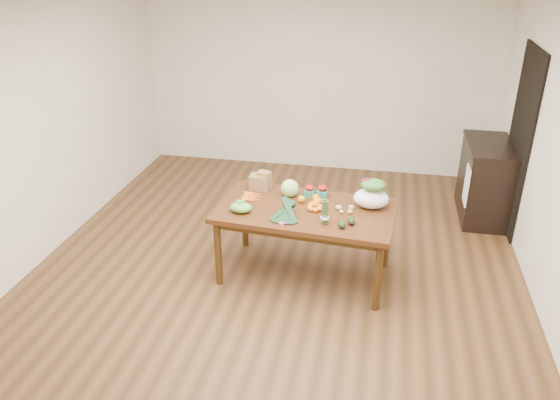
% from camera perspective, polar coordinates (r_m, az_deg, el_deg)
% --- Properties ---
extents(floor, '(6.00, 6.00, 0.00)m').
position_cam_1_polar(floor, '(5.68, -0.46, -7.62)').
color(floor, brown).
rests_on(floor, ground).
extents(room_walls, '(5.02, 6.02, 2.70)m').
position_cam_1_polar(room_walls, '(5.07, -0.51, 5.26)').
color(room_walls, white).
rests_on(room_walls, floor).
extents(dining_table, '(1.78, 1.08, 0.75)m').
position_cam_1_polar(dining_table, '(5.47, 2.62, -4.41)').
color(dining_table, '#472610').
rests_on(dining_table, floor).
extents(doorway_dark, '(0.02, 1.00, 2.10)m').
position_cam_1_polar(doorway_dark, '(6.75, 23.71, 5.62)').
color(doorway_dark, black).
rests_on(doorway_dark, floor).
extents(cabinet, '(0.52, 1.02, 0.94)m').
position_cam_1_polar(cabinet, '(7.06, 20.58, 1.93)').
color(cabinet, black).
rests_on(cabinet, floor).
extents(dish_towel, '(0.02, 0.28, 0.45)m').
position_cam_1_polar(dish_towel, '(6.64, 18.91, 1.46)').
color(dish_towel, white).
rests_on(dish_towel, cabinet).
extents(paper_bag, '(0.28, 0.24, 0.19)m').
position_cam_1_polar(paper_bag, '(5.68, -2.17, 2.05)').
color(paper_bag, olive).
rests_on(paper_bag, dining_table).
extents(cabbage, '(0.18, 0.18, 0.18)m').
position_cam_1_polar(cabbage, '(5.51, 1.04, 1.25)').
color(cabbage, '#ADD379').
rests_on(cabbage, dining_table).
extents(strawberry_basket_a, '(0.11, 0.11, 0.09)m').
position_cam_1_polar(strawberry_basket_a, '(5.55, 3.09, 0.89)').
color(strawberry_basket_a, '#B2180B').
rests_on(strawberry_basket_a, dining_table).
extents(strawberry_basket_b, '(0.11, 0.11, 0.10)m').
position_cam_1_polar(strawberry_basket_b, '(5.54, 4.46, 0.84)').
color(strawberry_basket_b, '#B30F0B').
rests_on(strawberry_basket_b, dining_table).
extents(orange_a, '(0.07, 0.07, 0.07)m').
position_cam_1_polar(orange_a, '(5.40, 2.25, 0.10)').
color(orange_a, orange).
rests_on(orange_a, dining_table).
extents(orange_b, '(0.07, 0.07, 0.07)m').
position_cam_1_polar(orange_b, '(5.45, 3.76, 0.27)').
color(orange_b, orange).
rests_on(orange_b, dining_table).
extents(orange_c, '(0.09, 0.09, 0.09)m').
position_cam_1_polar(orange_c, '(5.35, 3.93, -0.13)').
color(orange_c, orange).
rests_on(orange_c, dining_table).
extents(mandarin_cluster, '(0.19, 0.19, 0.08)m').
position_cam_1_polar(mandarin_cluster, '(5.27, 3.60, -0.58)').
color(mandarin_cluster, orange).
rests_on(mandarin_cluster, dining_table).
extents(carrots, '(0.24, 0.23, 0.03)m').
position_cam_1_polar(carrots, '(5.51, -2.88, 0.35)').
color(carrots, orange).
rests_on(carrots, dining_table).
extents(snap_pea_bag, '(0.22, 0.16, 0.10)m').
position_cam_1_polar(snap_pea_bag, '(5.22, -4.11, -0.78)').
color(snap_pea_bag, '#619B34').
rests_on(snap_pea_bag, dining_table).
extents(kale_bunch, '(0.35, 0.42, 0.16)m').
position_cam_1_polar(kale_bunch, '(5.05, 0.50, -1.26)').
color(kale_bunch, black).
rests_on(kale_bunch, dining_table).
extents(asparagus_bundle, '(0.09, 0.12, 0.26)m').
position_cam_1_polar(asparagus_bundle, '(4.97, 4.72, -1.23)').
color(asparagus_bundle, '#487937').
rests_on(asparagus_bundle, dining_table).
extents(potato_a, '(0.06, 0.05, 0.05)m').
position_cam_1_polar(potato_a, '(5.29, 6.11, -0.78)').
color(potato_a, tan).
rests_on(potato_a, dining_table).
extents(potato_b, '(0.05, 0.04, 0.04)m').
position_cam_1_polar(potato_b, '(5.22, 6.44, -1.22)').
color(potato_b, tan).
rests_on(potato_b, dining_table).
extents(potato_c, '(0.06, 0.05, 0.05)m').
position_cam_1_polar(potato_c, '(5.30, 7.46, -0.79)').
color(potato_c, tan).
rests_on(potato_c, dining_table).
extents(potato_d, '(0.05, 0.04, 0.04)m').
position_cam_1_polar(potato_d, '(5.29, 6.29, -0.81)').
color(potato_d, tan).
rests_on(potato_d, dining_table).
extents(potato_e, '(0.05, 0.05, 0.04)m').
position_cam_1_polar(potato_e, '(5.23, 7.34, -1.21)').
color(potato_e, tan).
rests_on(potato_e, dining_table).
extents(avocado_a, '(0.10, 0.12, 0.07)m').
position_cam_1_polar(avocado_a, '(4.96, 6.47, -2.53)').
color(avocado_a, black).
rests_on(avocado_a, dining_table).
extents(avocado_b, '(0.10, 0.12, 0.07)m').
position_cam_1_polar(avocado_b, '(5.03, 7.44, -2.16)').
color(avocado_b, black).
rests_on(avocado_b, dining_table).
extents(salad_bag, '(0.36, 0.28, 0.27)m').
position_cam_1_polar(salad_bag, '(5.33, 9.54, 0.53)').
color(salad_bag, white).
rests_on(salad_bag, dining_table).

